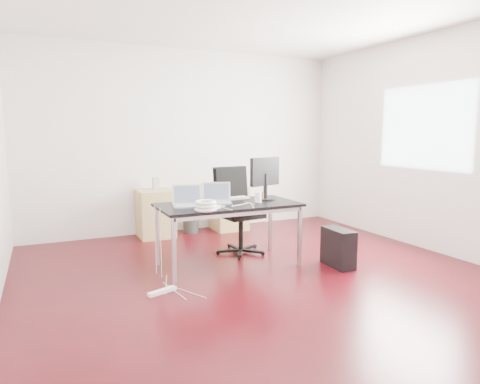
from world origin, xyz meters
name	(u,v)px	position (x,y,z in m)	size (l,w,h in m)	color
room_shell	(265,146)	(0.04, 0.00, 1.40)	(5.00, 5.00, 5.00)	#32050A
desk	(228,208)	(-0.17, 0.52, 0.68)	(1.60, 0.80, 0.73)	black
office_chair	(237,206)	(0.17, 1.00, 0.61)	(0.53, 0.55, 1.08)	black
filing_cabinet_left	(156,213)	(-0.60, 2.23, 0.35)	(0.50, 0.50, 0.70)	#A48D52
filing_cabinet_right	(229,208)	(0.58, 2.23, 0.35)	(0.50, 0.50, 0.70)	#A48D52
pc_tower	(338,248)	(0.97, -0.05, 0.22)	(0.20, 0.45, 0.44)	black
wastebasket	(191,224)	(-0.05, 2.25, 0.14)	(0.24, 0.24, 0.28)	black
power_strip	(162,291)	(-1.10, -0.02, 0.02)	(0.30, 0.06, 0.04)	white
laptop_left	(188,201)	(-0.63, 0.54, 0.79)	(0.37, 0.31, 0.23)	silver
laptop_right	(217,198)	(-0.26, 0.61, 0.79)	(0.39, 0.34, 0.23)	silver
monitor	(265,176)	(0.36, 0.61, 1.01)	(0.45, 0.26, 0.51)	black
keyboard	(232,199)	(-0.01, 0.78, 0.74)	(0.44, 0.14, 0.02)	white
cup_white	(258,197)	(0.18, 0.45, 0.79)	(0.08, 0.08, 0.12)	white
cup_brown	(261,196)	(0.28, 0.56, 0.78)	(0.08, 0.08, 0.10)	#4F2E1B
cable_coil	(206,206)	(-0.56, 0.20, 0.78)	(0.24, 0.24, 0.11)	white
power_adapter	(216,207)	(-0.41, 0.28, 0.74)	(0.07, 0.07, 0.03)	white
speaker	(156,184)	(-0.57, 2.28, 0.79)	(0.09, 0.08, 0.18)	#9E9E9E
navy_garment	(231,183)	(0.60, 2.20, 0.74)	(0.30, 0.24, 0.09)	black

